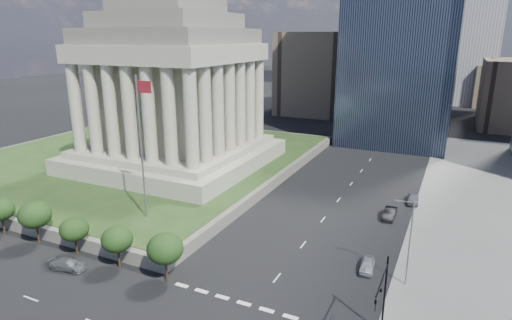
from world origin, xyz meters
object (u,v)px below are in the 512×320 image
Objects in this scene: flagpole at (142,141)px; traffic_signal_ne at (382,294)px; street_lamp_north at (409,238)px; parked_sedan_mid at (390,213)px; parked_sedan_far at (413,199)px; suv_grey at (68,264)px; parked_sedan_near at (367,265)px; war_memorial at (171,65)px.

flagpole is 36.69m from traffic_signal_ne.
street_lamp_north reaches higher than parked_sedan_mid.
traffic_signal_ne is (34.33, -10.30, -7.86)m from flagpole.
street_lamp_north is 2.23× the size of parked_sedan_far.
flagpole is 38.22m from parked_sedan_mid.
parked_sedan_far is at bearing 94.05° from street_lamp_north.
suv_grey is 1.01× the size of parked_sedan_far.
parked_sedan_near is (32.17, 15.17, 0.03)m from suv_grey.
traffic_signal_ne is at bearing -16.71° from flagpole.
flagpole reaches higher than parked_sedan_mid.
parked_sedan_near is at bearing -74.31° from suv_grey.
traffic_signal_ne is at bearing -36.42° from war_memorial.
parked_sedan_far is (-1.00, 37.15, -4.49)m from traffic_signal_ne.
street_lamp_north is at bearing -90.43° from parked_sedan_far.
traffic_signal_ne reaches higher than suv_grey.
flagpole reaches higher than suv_grey.
war_memorial is at bearing 154.08° from street_lamp_north.
suv_grey is at bearing -135.00° from parked_sedan_mid.
suv_grey is (-1.35, -13.00, -12.46)m from flagpole.
parked_sedan_near is (-4.33, 1.17, -4.98)m from street_lamp_north.
war_memorial reaches higher than traffic_signal_ne.
war_memorial is at bearing 6.76° from suv_grey.
parked_sedan_near is 0.85× the size of parked_sedan_mid.
street_lamp_north is at bearing -25.92° from war_memorial.
parked_sedan_mid is 1.05× the size of parked_sedan_far.
suv_grey is at bearing -73.69° from war_memorial.
war_memorial is 8.66× the size of suv_grey.
parked_sedan_mid is (-4.33, 17.92, -4.89)m from street_lamp_north.
street_lamp_north reaches higher than parked_sedan_far.
suv_grey is at bearing -159.61° from parked_sedan_near.
parked_sedan_far is (33.33, 26.85, -12.35)m from flagpole.
traffic_signal_ne is at bearing -92.94° from parked_sedan_far.
war_memorial is 4.88× the size of traffic_signal_ne.
war_memorial is 47.96m from parked_sedan_mid.
flagpole is at bearing 163.29° from traffic_signal_ne.
war_memorial is at bearing 116.89° from flagpole.
street_lamp_north is (35.16, 1.00, -7.45)m from flagpole.
war_memorial is at bearing 148.23° from parked_sedan_near.
suv_grey is (10.83, -37.00, -20.75)m from war_memorial.
suv_grey is 0.96× the size of parked_sedan_mid.
parked_sedan_far is (2.50, 24.68, 0.08)m from parked_sedan_near.
war_memorial reaches higher than parked_sedan_near.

